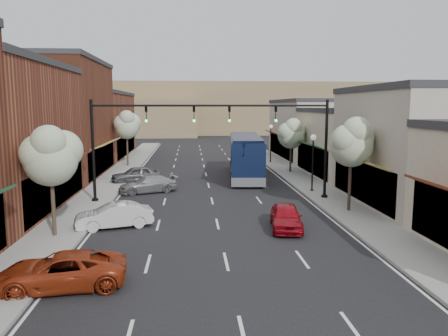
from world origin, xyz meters
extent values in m
plane|color=black|center=(0.00, 0.00, 0.00)|extent=(160.00, 160.00, 0.00)
cube|color=gray|center=(-8.40, 18.50, 0.07)|extent=(2.80, 73.00, 0.15)
cube|color=gray|center=(8.40, 18.50, 0.07)|extent=(2.80, 73.00, 0.15)
cube|color=gray|center=(-7.00, 18.50, 0.07)|extent=(0.25, 73.00, 0.17)
cube|color=gray|center=(7.00, 18.50, 0.07)|extent=(0.25, 73.00, 0.17)
cube|color=black|center=(-10.10, 6.00, 1.60)|extent=(0.60, 11.90, 2.60)
cube|color=#532013|center=(-9.30, 6.00, 3.10)|extent=(1.07, 9.80, 0.49)
cube|color=brown|center=(-14.30, 20.00, 5.25)|extent=(9.00, 14.00, 10.50)
cube|color=#2D2D30|center=(-14.30, 20.00, 10.70)|extent=(9.20, 14.10, 0.40)
cube|color=black|center=(-10.10, 20.00, 1.60)|extent=(0.60, 11.90, 2.60)
cube|color=olive|center=(-9.30, 20.00, 3.10)|extent=(1.07, 9.80, 0.49)
cube|color=brown|center=(-14.30, 36.00, 4.00)|extent=(9.00, 18.00, 8.00)
cube|color=#2D2D30|center=(-14.30, 36.00, 8.20)|extent=(9.20, 18.10, 0.40)
cube|color=black|center=(-10.10, 36.00, 1.60)|extent=(0.60, 15.30, 2.60)
cube|color=#173A22|center=(-9.30, 36.00, 3.10)|extent=(1.07, 12.60, 0.49)
cube|color=#B3A79A|center=(13.80, 6.00, 3.75)|extent=(8.00, 12.00, 7.50)
cube|color=#2D2D30|center=(13.80, 6.00, 7.70)|extent=(8.20, 12.10, 0.40)
cube|color=black|center=(10.10, 6.00, 1.60)|extent=(0.60, 10.20, 2.60)
cube|color=olive|center=(9.30, 6.00, 3.10)|extent=(1.07, 8.40, 0.49)
cube|color=beige|center=(13.80, 18.00, 3.00)|extent=(8.00, 12.00, 6.00)
cube|color=#2D2D30|center=(13.80, 18.00, 6.20)|extent=(8.20, 12.10, 0.40)
cube|color=black|center=(10.10, 18.00, 1.60)|extent=(0.60, 10.20, 2.60)
cube|color=#173A22|center=(9.30, 18.00, 3.10)|extent=(1.07, 8.40, 0.49)
cube|color=#B3A79A|center=(13.80, 32.00, 3.50)|extent=(8.00, 16.00, 7.00)
cube|color=#2D2D30|center=(13.80, 32.00, 7.20)|extent=(8.20, 16.10, 0.40)
cube|color=black|center=(10.10, 32.00, 1.60)|extent=(0.60, 13.60, 2.60)
cube|color=#532013|center=(9.30, 32.00, 3.10)|extent=(1.07, 11.20, 0.49)
cube|color=#7A6647|center=(0.00, 90.00, 6.00)|extent=(120.00, 30.00, 12.00)
cube|color=#7A6647|center=(-25.00, 78.00, 4.00)|extent=(50.00, 20.00, 8.00)
cylinder|color=black|center=(8.00, 8.00, 0.15)|extent=(0.44, 0.44, 0.30)
cylinder|color=black|center=(8.00, 8.00, 3.50)|extent=(0.20, 0.20, 7.00)
cylinder|color=black|center=(4.00, 8.00, 6.60)|extent=(8.00, 0.14, 0.14)
imported|color=black|center=(4.40, 8.00, 6.00)|extent=(0.18, 0.46, 1.10)
sphere|color=#19E533|center=(4.40, 7.88, 5.58)|extent=(0.18, 0.18, 0.18)
imported|color=black|center=(1.20, 8.00, 6.00)|extent=(0.18, 0.46, 1.10)
sphere|color=#19E533|center=(1.20, 7.88, 5.58)|extent=(0.18, 0.18, 0.18)
cylinder|color=black|center=(-8.00, 8.00, 0.15)|extent=(0.44, 0.44, 0.30)
cylinder|color=black|center=(-8.00, 8.00, 3.50)|extent=(0.20, 0.20, 7.00)
cylinder|color=black|center=(-4.00, 8.00, 6.60)|extent=(8.00, 0.14, 0.14)
imported|color=black|center=(-4.40, 8.00, 6.00)|extent=(0.18, 0.46, 1.10)
sphere|color=#19E533|center=(-4.40, 7.88, 5.58)|extent=(0.18, 0.18, 0.18)
imported|color=black|center=(-1.20, 8.00, 6.00)|extent=(0.18, 0.46, 1.10)
sphere|color=#19E533|center=(-1.20, 7.88, 5.58)|extent=(0.18, 0.18, 0.18)
cylinder|color=#47382B|center=(8.30, 4.00, 1.86)|extent=(0.20, 0.20, 3.71)
sphere|color=#A0B78D|center=(8.30, 4.00, 4.18)|extent=(2.60, 2.60, 2.60)
sphere|color=#A0B78D|center=(8.80, 4.30, 4.64)|extent=(2.00, 2.00, 2.00)
sphere|color=#A0B78D|center=(7.90, 3.70, 4.52)|extent=(1.90, 1.90, 1.90)
sphere|color=#A0B78D|center=(8.40, 3.50, 5.10)|extent=(1.70, 1.70, 1.70)
cylinder|color=#47382B|center=(8.30, 20.00, 1.66)|extent=(0.20, 0.20, 3.33)
sphere|color=#A0B78D|center=(8.30, 20.00, 3.74)|extent=(2.60, 2.60, 2.60)
sphere|color=#A0B78D|center=(8.80, 20.30, 4.16)|extent=(2.00, 2.00, 2.00)
sphere|color=#A0B78D|center=(7.90, 19.70, 4.06)|extent=(1.90, 1.90, 1.90)
sphere|color=#A0B78D|center=(8.40, 19.50, 4.58)|extent=(1.70, 1.70, 1.70)
cylinder|color=#47382B|center=(-8.30, 0.00, 1.76)|extent=(0.20, 0.20, 3.52)
sphere|color=#A0B78D|center=(-8.30, 0.00, 3.96)|extent=(2.60, 2.60, 2.60)
sphere|color=#A0B78D|center=(-7.80, 0.30, 4.40)|extent=(2.00, 2.00, 2.00)
sphere|color=#A0B78D|center=(-8.70, -0.30, 4.29)|extent=(1.90, 1.90, 1.90)
sphere|color=#A0B78D|center=(-8.20, -0.50, 4.84)|extent=(1.70, 1.70, 1.70)
cylinder|color=#47382B|center=(-8.30, 26.00, 1.92)|extent=(0.20, 0.20, 3.84)
sphere|color=#A0B78D|center=(-8.30, 26.00, 4.32)|extent=(2.60, 2.60, 2.60)
sphere|color=#A0B78D|center=(-7.80, 26.30, 4.80)|extent=(2.00, 2.00, 2.00)
sphere|color=#A0B78D|center=(-8.70, 25.70, 4.68)|extent=(1.90, 1.90, 1.90)
sphere|color=#A0B78D|center=(-8.20, 25.50, 5.28)|extent=(1.70, 1.70, 1.70)
cylinder|color=black|center=(7.80, 10.50, 0.10)|extent=(0.28, 0.28, 0.20)
cylinder|color=black|center=(7.80, 10.50, 2.00)|extent=(0.12, 0.12, 4.00)
sphere|color=white|center=(7.80, 10.50, 4.22)|extent=(0.44, 0.44, 0.44)
cylinder|color=black|center=(7.80, 28.00, 0.10)|extent=(0.28, 0.28, 0.20)
cylinder|color=black|center=(7.80, 28.00, 2.00)|extent=(0.12, 0.12, 4.00)
sphere|color=white|center=(7.80, 28.00, 4.22)|extent=(0.44, 0.44, 0.44)
cube|color=#0C1733|center=(3.62, 18.23, 2.06)|extent=(3.79, 12.79, 3.22)
cube|color=#595B60|center=(3.62, 18.23, 0.58)|extent=(3.81, 12.81, 0.73)
cube|color=black|center=(3.62, 18.23, 2.52)|extent=(3.76, 11.79, 1.15)
cube|color=#0C1733|center=(3.62, 18.23, 3.72)|extent=(3.53, 12.27, 0.26)
cube|color=black|center=(3.09, 12.00, 2.73)|extent=(2.18, 0.26, 1.26)
cylinder|color=black|center=(2.02, 13.94, 0.55)|extent=(0.43, 1.12, 1.09)
cylinder|color=black|center=(4.48, 13.73, 0.55)|extent=(0.43, 1.12, 1.09)
cylinder|color=black|center=(2.73, 22.31, 0.55)|extent=(0.43, 1.12, 1.09)
cylinder|color=black|center=(5.20, 22.10, 0.55)|extent=(0.43, 1.12, 1.09)
cylinder|color=black|center=(2.60, 20.85, 0.55)|extent=(0.43, 1.12, 1.09)
cylinder|color=black|center=(5.07, 20.64, 0.55)|extent=(0.43, 1.12, 1.09)
imported|color=maroon|center=(3.62, 0.70, 0.68)|extent=(2.11, 4.15, 1.35)
imported|color=maroon|center=(-6.20, -6.27, 0.65)|extent=(4.91, 2.75, 1.30)
imported|color=silver|center=(-5.64, 1.68, 0.68)|extent=(4.34, 2.53, 1.35)
imported|color=#95969A|center=(-4.75, 11.37, 0.64)|extent=(4.79, 3.25, 1.29)
imported|color=#525459|center=(-6.20, 15.87, 0.71)|extent=(4.47, 2.80, 1.42)
camera|label=1|loc=(-1.46, -21.78, 6.57)|focal=35.00mm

